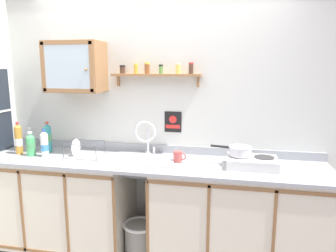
% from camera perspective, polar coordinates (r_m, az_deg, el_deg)
% --- Properties ---
extents(back_wall, '(3.77, 0.07, 2.64)m').
position_cam_1_polar(back_wall, '(3.15, -1.69, 1.98)').
color(back_wall, silver).
rests_on(back_wall, ground).
extents(lower_cabinet_run, '(1.36, 0.64, 0.93)m').
position_cam_1_polar(lower_cabinet_run, '(3.41, -18.31, -13.00)').
color(lower_cabinet_run, black).
rests_on(lower_cabinet_run, ground).
extents(lower_cabinet_run_right, '(1.53, 0.64, 0.93)m').
position_cam_1_polar(lower_cabinet_run_right, '(3.00, 12.70, -16.11)').
color(lower_cabinet_run_right, black).
rests_on(lower_cabinet_run_right, ground).
extents(countertop, '(3.13, 0.67, 0.03)m').
position_cam_1_polar(countertop, '(2.91, -3.24, -6.60)').
color(countertop, '#9EA3A8').
rests_on(countertop, lower_cabinet_run).
extents(backsplash, '(3.13, 0.02, 0.08)m').
position_cam_1_polar(backsplash, '(3.18, -1.81, -4.06)').
color(backsplash, '#9EA3A8').
rests_on(backsplash, countertop).
extents(sink, '(0.59, 0.43, 0.47)m').
position_cam_1_polar(sink, '(2.96, -4.41, -6.20)').
color(sink, silver).
rests_on(sink, countertop).
extents(hot_plate_stove, '(0.42, 0.30, 0.09)m').
position_cam_1_polar(hot_plate_stove, '(2.80, 14.83, -6.32)').
color(hot_plate_stove, silver).
rests_on(hot_plate_stove, countertop).
extents(saucepan, '(0.35, 0.20, 0.08)m').
position_cam_1_polar(saucepan, '(2.80, 12.75, -4.33)').
color(saucepan, silver).
rests_on(saucepan, hot_plate_stove).
extents(bottle_opaque_white_0, '(0.07, 0.07, 0.27)m').
position_cam_1_polar(bottle_opaque_white_0, '(3.24, -21.28, -3.11)').
color(bottle_opaque_white_0, white).
rests_on(bottle_opaque_white_0, countertop).
extents(bottle_soda_green_1, '(0.08, 0.08, 0.24)m').
position_cam_1_polar(bottle_soda_green_1, '(3.32, -23.42, -3.11)').
color(bottle_soda_green_1, '#4CB266').
rests_on(bottle_soda_green_1, countertop).
extents(bottle_water_clear_2, '(0.08, 0.08, 0.25)m').
position_cam_1_polar(bottle_water_clear_2, '(3.50, -23.50, -2.37)').
color(bottle_water_clear_2, silver).
rests_on(bottle_water_clear_2, countertop).
extents(bottle_juice_amber_3, '(0.07, 0.07, 0.32)m').
position_cam_1_polar(bottle_juice_amber_3, '(3.44, -25.24, -2.21)').
color(bottle_juice_amber_3, gold).
rests_on(bottle_juice_amber_3, countertop).
extents(bottle_detergent_teal_4, '(0.07, 0.07, 0.31)m').
position_cam_1_polar(bottle_detergent_teal_4, '(3.38, -20.74, -2.00)').
color(bottle_detergent_teal_4, teal).
rests_on(bottle_detergent_teal_4, countertop).
extents(dish_rack, '(0.36, 0.23, 0.17)m').
position_cam_1_polar(dish_rack, '(3.14, -14.96, -4.87)').
color(dish_rack, '#B2B2B7').
rests_on(dish_rack, countertop).
extents(mug, '(0.12, 0.08, 0.10)m').
position_cam_1_polar(mug, '(2.87, 1.81, -5.51)').
color(mug, '#B24C47').
rests_on(mug, countertop).
extents(wall_cabinet, '(0.54, 0.34, 0.48)m').
position_cam_1_polar(wall_cabinet, '(3.22, -16.33, 10.15)').
color(wall_cabinet, '#996B42').
extents(spice_shelf, '(0.85, 0.14, 0.23)m').
position_cam_1_polar(spice_shelf, '(3.02, -2.21, 9.41)').
color(spice_shelf, '#996B42').
extents(warning_sign, '(0.17, 0.01, 0.20)m').
position_cam_1_polar(warning_sign, '(3.10, 0.90, 0.72)').
color(warning_sign, black).
extents(trash_bin, '(0.31, 0.31, 0.38)m').
position_cam_1_polar(trash_bin, '(3.17, -5.06, -19.86)').
color(trash_bin, gray).
rests_on(trash_bin, ground).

